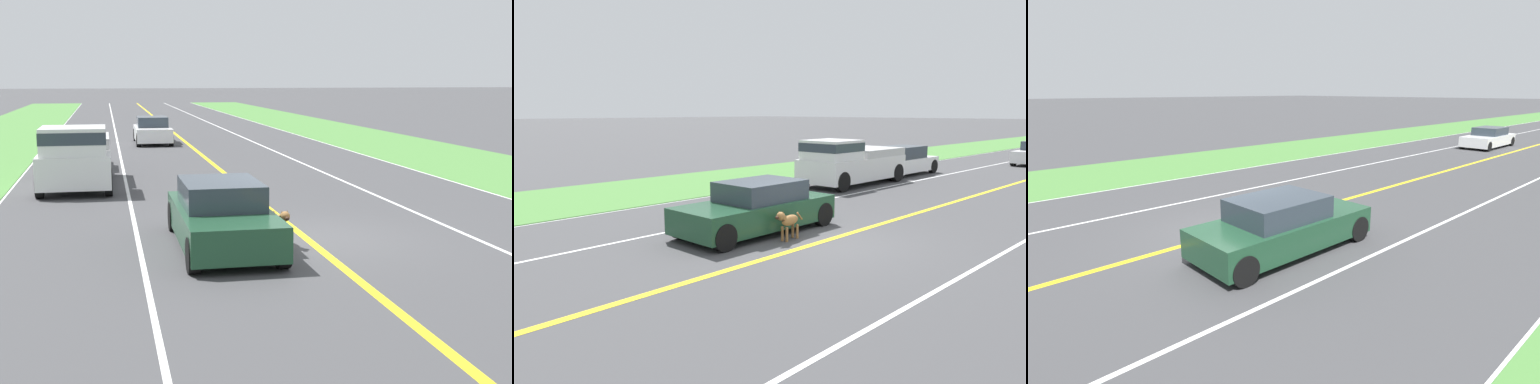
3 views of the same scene
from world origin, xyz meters
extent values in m
plane|color=#424244|center=(0.00, 0.00, 0.00)|extent=(400.00, 400.00, 0.00)
cube|color=yellow|center=(0.00, 0.00, 0.00)|extent=(0.18, 160.00, 0.01)
cube|color=white|center=(7.00, 0.00, 0.00)|extent=(0.14, 160.00, 0.01)
cube|color=white|center=(-7.00, 0.00, 0.00)|extent=(0.14, 160.00, 0.01)
cube|color=white|center=(3.50, 0.00, 0.00)|extent=(0.10, 160.00, 0.01)
cube|color=white|center=(-3.50, 0.00, 0.00)|extent=(0.10, 160.00, 0.01)
cube|color=#4C843D|center=(-10.00, 0.00, 0.01)|extent=(6.00, 160.00, 0.03)
cube|color=#1E472D|center=(1.87, 0.39, 0.50)|extent=(1.78, 4.41, 0.65)
cube|color=#2D3842|center=(1.87, 0.21, 1.08)|extent=(1.53, 2.11, 0.51)
cylinder|color=black|center=(2.67, 2.18, 0.32)|extent=(0.22, 0.64, 0.64)
cylinder|color=black|center=(2.67, -1.40, 0.32)|extent=(0.22, 0.64, 0.64)
cylinder|color=black|center=(1.07, 2.18, 0.32)|extent=(0.22, 0.64, 0.64)
cylinder|color=black|center=(1.07, -1.40, 0.32)|extent=(0.22, 0.64, 0.64)
ellipsoid|color=olive|center=(0.70, 0.37, 0.49)|extent=(0.25, 0.63, 0.26)
cylinder|color=olive|center=(0.75, 0.59, 0.18)|extent=(0.07, 0.07, 0.36)
cylinder|color=olive|center=(0.79, 0.16, 0.18)|extent=(0.07, 0.07, 0.36)
cylinder|color=olive|center=(0.61, 0.58, 0.18)|extent=(0.07, 0.07, 0.36)
cylinder|color=olive|center=(0.65, 0.15, 0.18)|extent=(0.07, 0.07, 0.36)
cylinder|color=olive|center=(0.67, 0.63, 0.59)|extent=(0.14, 0.18, 0.16)
sphere|color=olive|center=(0.66, 0.74, 0.65)|extent=(0.23, 0.23, 0.21)
ellipsoid|color=#331E14|center=(0.65, 0.88, 0.63)|extent=(0.10, 0.11, 0.08)
cone|color=brown|center=(0.72, 0.73, 0.73)|extent=(0.07, 0.07, 0.09)
cone|color=brown|center=(0.61, 0.72, 0.73)|extent=(0.07, 0.07, 0.09)
cylinder|color=olive|center=(0.74, -0.03, 0.53)|extent=(0.07, 0.23, 0.23)
cube|color=white|center=(-1.93, 22.37, 0.49)|extent=(1.79, 4.77, 0.64)
cube|color=#2D3842|center=(-1.93, 22.56, 1.06)|extent=(1.54, 2.29, 0.51)
cylinder|color=black|center=(-2.74, 20.39, 0.31)|extent=(0.22, 0.62, 0.62)
cylinder|color=black|center=(-2.74, 24.35, 0.31)|extent=(0.22, 0.62, 0.62)
cylinder|color=black|center=(-1.13, 20.39, 0.31)|extent=(0.22, 0.62, 0.62)
cylinder|color=black|center=(-1.13, 24.35, 0.31)|extent=(0.22, 0.62, 0.62)
camera|label=1|loc=(4.09, 14.17, 3.39)|focal=50.00mm
camera|label=2|loc=(-7.19, 9.25, 3.12)|focal=35.00mm
camera|label=3|loc=(8.40, -5.62, 3.69)|focal=28.00mm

